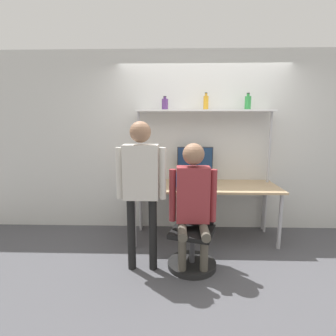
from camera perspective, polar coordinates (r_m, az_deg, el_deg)
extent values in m
plane|color=#4C4C51|center=(3.64, 8.39, -17.28)|extent=(12.00, 12.00, 0.00)
cube|color=silver|center=(4.06, 7.55, 5.52)|extent=(8.00, 0.06, 2.70)
cube|color=tan|center=(3.74, 7.98, -3.95)|extent=(2.04, 0.76, 0.03)
cylinder|color=#A5A5AA|center=(3.57, -7.38, -11.17)|extent=(0.05, 0.05, 0.75)
cylinder|color=#A5A5AA|center=(3.79, 23.22, -10.68)|extent=(0.05, 0.05, 0.75)
cylinder|color=#A5A5AA|center=(4.17, -5.99, -8.00)|extent=(0.05, 0.05, 0.75)
cylinder|color=#A5A5AA|center=(4.36, 20.13, -7.79)|extent=(0.05, 0.05, 0.75)
cube|color=white|center=(3.85, 8.01, 12.24)|extent=(1.94, 0.32, 0.02)
cylinder|color=#B2B2B7|center=(3.93, -6.18, -0.98)|extent=(0.04, 0.04, 1.83)
cylinder|color=#B2B2B7|center=(4.13, 20.90, -1.07)|extent=(0.04, 0.04, 1.83)
cylinder|color=#333338|center=(3.95, 5.82, -2.85)|extent=(0.19, 0.19, 0.01)
cylinder|color=#333338|center=(3.94, 5.84, -1.85)|extent=(0.06, 0.06, 0.13)
cube|color=#333338|center=(3.90, 5.89, 1.74)|extent=(0.53, 0.01, 0.39)
cube|color=navy|center=(3.89, 5.90, 1.73)|extent=(0.50, 0.02, 0.37)
cube|color=#333338|center=(3.50, 3.92, -4.51)|extent=(0.30, 0.22, 0.01)
cube|color=black|center=(3.48, 3.93, -4.48)|extent=(0.25, 0.12, 0.00)
cube|color=#333338|center=(3.55, 3.89, -2.50)|extent=(0.30, 0.07, 0.21)
cube|color=#194C8C|center=(3.55, 3.90, -2.55)|extent=(0.26, 0.06, 0.18)
cube|color=#264C8C|center=(3.49, 7.60, -4.62)|extent=(0.07, 0.15, 0.01)
cube|color=black|center=(3.49, 7.60, -4.54)|extent=(0.06, 0.13, 0.00)
cylinder|color=black|center=(3.25, 5.21, -20.11)|extent=(0.56, 0.56, 0.06)
cylinder|color=#4C4C51|center=(3.16, 5.27, -16.91)|extent=(0.06, 0.06, 0.35)
cube|color=black|center=(3.07, 5.33, -13.60)|extent=(0.57, 0.57, 0.05)
cube|color=black|center=(3.17, 6.28, -7.99)|extent=(0.41, 0.16, 0.45)
cylinder|color=#4C473D|center=(3.00, 3.09, -18.48)|extent=(0.09, 0.09, 0.46)
cylinder|color=#4C473D|center=(3.02, 7.85, -18.41)|extent=(0.09, 0.09, 0.46)
cylinder|color=#4C473D|center=(2.91, 3.13, -13.45)|extent=(0.10, 0.38, 0.10)
cylinder|color=#4C473D|center=(2.93, 7.92, -13.40)|extent=(0.10, 0.38, 0.10)
cube|color=maroon|center=(2.96, 5.43, -5.73)|extent=(0.37, 0.20, 0.63)
cylinder|color=maroon|center=(2.95, 0.99, -5.98)|extent=(0.08, 0.08, 0.60)
cylinder|color=maroon|center=(2.98, 9.82, -5.97)|extent=(0.08, 0.08, 0.60)
sphere|color=#8C664C|center=(2.87, 5.58, 3.04)|extent=(0.24, 0.24, 0.24)
cylinder|color=black|center=(3.06, -7.97, -14.05)|extent=(0.09, 0.09, 0.83)
cylinder|color=black|center=(3.03, -3.30, -14.21)|extent=(0.09, 0.09, 0.83)
cube|color=beige|center=(2.83, -5.89, -0.87)|extent=(0.37, 0.20, 0.59)
cylinder|color=beige|center=(2.87, -10.47, -1.13)|extent=(0.08, 0.08, 0.56)
cylinder|color=beige|center=(2.81, -1.21, -1.21)|extent=(0.08, 0.08, 0.56)
sphere|color=#8C664C|center=(2.78, -6.05, 7.81)|extent=(0.23, 0.23, 0.23)
cylinder|color=#593372|center=(3.84, -0.68, 13.67)|extent=(0.09, 0.09, 0.15)
cylinder|color=#593372|center=(3.84, -0.68, 15.01)|extent=(0.04, 0.04, 0.03)
cylinder|color=black|center=(3.85, -0.68, 15.29)|extent=(0.04, 0.04, 0.01)
cylinder|color=gold|center=(3.86, 8.25, 13.83)|extent=(0.07, 0.07, 0.19)
cylinder|color=gold|center=(3.87, 8.29, 15.50)|extent=(0.03, 0.03, 0.04)
cylinder|color=black|center=(3.87, 8.30, 15.85)|extent=(0.04, 0.04, 0.01)
cylinder|color=#2D8C3F|center=(3.97, 16.98, 13.37)|extent=(0.09, 0.09, 0.19)
cylinder|color=#2D8C3F|center=(3.98, 17.06, 14.95)|extent=(0.04, 0.04, 0.03)
cylinder|color=black|center=(3.98, 17.08, 15.28)|extent=(0.04, 0.04, 0.01)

